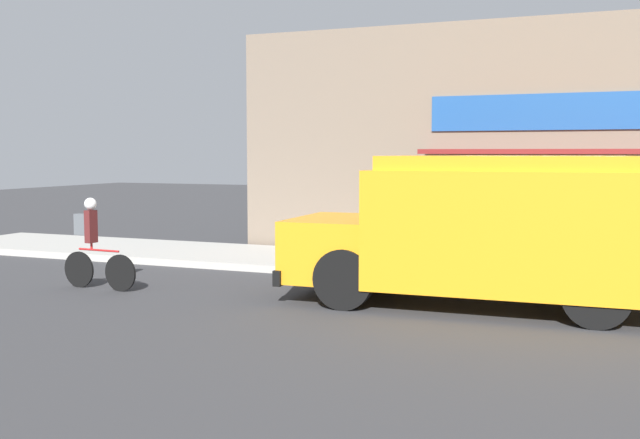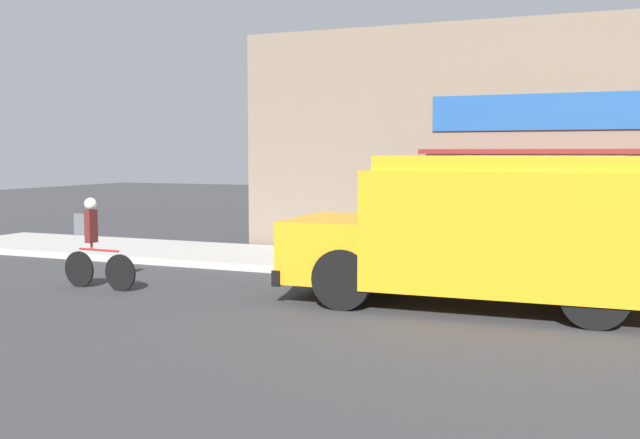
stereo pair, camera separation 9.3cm
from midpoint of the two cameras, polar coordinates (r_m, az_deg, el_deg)
The scene contains 5 objects.
ground_plane at distance 13.16m, azimuth 16.66°, elevation -5.29°, with size 70.00×70.00×0.00m, color #38383A.
sidewalk at distance 14.55m, azimuth 17.24°, elevation -4.02°, with size 28.00×2.86×0.15m.
storefront at distance 16.02m, azimuth 17.96°, elevation 5.65°, with size 14.20×0.98×5.08m.
school_bus at distance 11.50m, azimuth 13.30°, elevation -0.69°, with size 5.78×2.72×2.28m.
cyclist at distance 13.36m, azimuth -16.70°, elevation -1.78°, with size 1.53×0.21×1.56m.
Camera 2 is at (1.30, -12.87, 2.33)m, focal length 42.00 mm.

